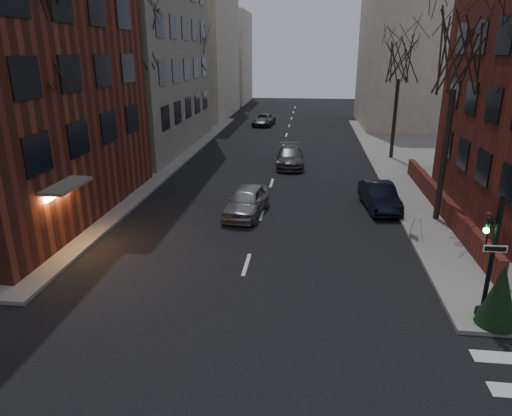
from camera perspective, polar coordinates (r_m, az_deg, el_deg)
The scene contains 18 objects.
low_wall_right at distance 25.56m, azimuth 22.23°, elevation 0.59°, with size 0.35×16.00×1.00m, color maroon.
building_distant_la at distance 61.89m, azimuth -10.16°, elevation 19.61°, with size 14.00×16.00×18.00m, color beige.
building_distant_ra at distance 55.88m, azimuth 20.84°, elevation 17.78°, with size 14.00×14.00×16.00m, color beige.
building_distant_lb at distance 77.94m, azimuth -4.90°, elevation 18.19°, with size 10.00×12.00×14.00m, color beige.
traffic_signal at distance 15.82m, azimuth 27.05°, elevation -6.34°, with size 0.76×0.44×4.00m.
tree_left_a at distance 21.51m, azimuth -25.80°, elevation 18.20°, with size 4.18×4.18×10.26m.
tree_left_b at distance 32.39m, azimuth -14.25°, elevation 19.92°, with size 4.40×4.40×10.80m.
tree_left_c at distance 45.78m, azimuth -7.78°, elevation 18.79°, with size 3.96×3.96×9.72m.
tree_right_a at distance 23.34m, azimuth 23.98°, elevation 17.27°, with size 3.96×3.96×9.72m.
tree_right_b at distance 36.99m, azimuth 17.61°, elevation 17.39°, with size 3.74×3.74×9.18m.
streetlamp_near at distance 28.69m, azimuth -15.14°, elevation 10.63°, with size 0.36×0.36×6.28m.
streetlamp_far at distance 47.75m, azimuth -6.25°, elevation 14.29°, with size 0.36×0.36×6.28m.
parked_sedan at distance 25.47m, azimuth 15.17°, elevation 1.43°, with size 1.49×4.27×1.41m, color black.
car_lane_silver at distance 23.68m, azimuth -1.20°, elevation 0.88°, with size 1.75×4.35×1.48m, color gray.
car_lane_gray at distance 33.96m, azimuth 4.29°, elevation 6.40°, with size 1.99×4.89×1.42m, color #3F3F44.
car_lane_far at distance 53.12m, azimuth 0.97°, elevation 10.98°, with size 2.14×4.64×1.29m, color #424147.
sandwich_board at distance 21.89m, azimuth 19.44°, elevation -2.12°, with size 0.43×0.60×0.96m, color silver.
evergreen_shrub at distance 15.83m, azimuth 28.20°, elevation -9.57°, with size 1.20×1.20×2.01m, color black.
Camera 1 is at (2.31, -4.41, 8.14)m, focal length 32.00 mm.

